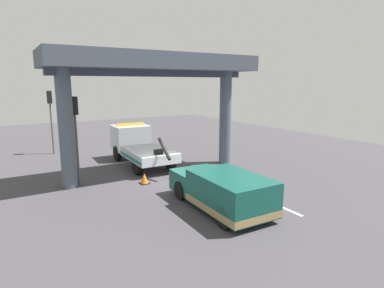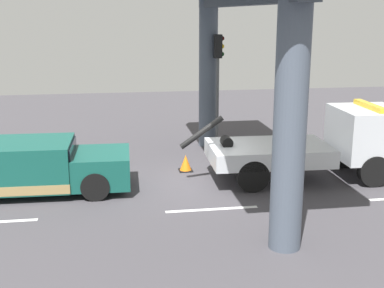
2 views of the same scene
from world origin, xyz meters
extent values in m
cube|color=#423F44|center=(0.00, 0.00, -0.05)|extent=(60.00, 40.00, 0.10)
cube|color=silver|center=(0.00, -2.27, 0.00)|extent=(2.60, 0.16, 0.01)
cube|color=silver|center=(2.31, 0.03, 0.93)|extent=(3.91, 2.51, 0.55)
cube|color=silver|center=(5.64, -0.06, 1.48)|extent=(2.11, 2.36, 1.65)
cube|color=teal|center=(2.34, 1.24, 0.84)|extent=(3.65, 0.12, 0.20)
cylinder|color=black|center=(0.12, 0.10, 1.66)|extent=(1.42, 0.22, 1.07)
cylinder|color=black|center=(0.92, 0.07, 1.32)|extent=(0.37, 0.46, 0.36)
cube|color=yellow|center=(5.64, -0.06, 2.38)|extent=(0.29, 1.93, 0.16)
cylinder|color=black|center=(5.47, 0.98, 0.50)|extent=(1.01, 0.35, 1.00)
cylinder|color=black|center=(5.41, -1.10, 0.50)|extent=(1.01, 0.35, 1.00)
cylinder|color=black|center=(1.57, 1.09, 0.50)|extent=(1.01, 0.35, 1.00)
cylinder|color=black|center=(1.51, -0.98, 0.50)|extent=(1.01, 0.35, 1.00)
cube|color=#145147|center=(-5.63, 0.02, 0.91)|extent=(3.52, 2.30, 1.35)
cube|color=#145147|center=(-3.03, -0.06, 0.71)|extent=(1.79, 2.16, 0.95)
cube|color=black|center=(-3.88, -0.03, 1.20)|extent=(0.12, 1.94, 0.59)
cube|color=#9E8451|center=(-5.63, 0.02, 0.41)|extent=(3.54, 2.31, 0.28)
cylinder|color=black|center=(-3.16, 0.91, 0.42)|extent=(0.85, 0.30, 0.84)
cylinder|color=black|center=(-3.21, -1.01, 0.42)|extent=(0.85, 0.30, 0.84)
cylinder|color=#4C5666|center=(1.21, 4.85, 2.93)|extent=(0.74, 0.74, 5.87)
cylinder|color=#4C5666|center=(1.21, -4.85, 2.93)|extent=(0.74, 0.74, 5.87)
cube|color=#353C47|center=(1.21, 0.00, 5.69)|extent=(0.50, 11.29, 0.36)
cylinder|color=#515456|center=(1.50, 4.35, 1.80)|extent=(0.12, 0.12, 3.61)
cube|color=black|center=(1.50, 4.35, 4.06)|extent=(0.28, 0.32, 0.90)
sphere|color=#360605|center=(1.66, 4.35, 4.36)|extent=(0.18, 0.18, 0.18)
sphere|color=gold|center=(1.66, 4.35, 4.06)|extent=(0.18, 0.18, 0.18)
sphere|color=black|center=(1.66, 4.35, 3.76)|extent=(0.18, 0.18, 0.18)
cone|color=orange|center=(-0.20, 1.43, 0.28)|extent=(0.43, 0.43, 0.56)
cube|color=black|center=(-0.20, 1.43, 0.01)|extent=(0.47, 0.47, 0.03)
camera|label=1|loc=(-15.10, 7.60, 5.17)|focal=29.79mm
camera|label=2|loc=(-2.63, -15.40, 5.30)|focal=47.98mm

